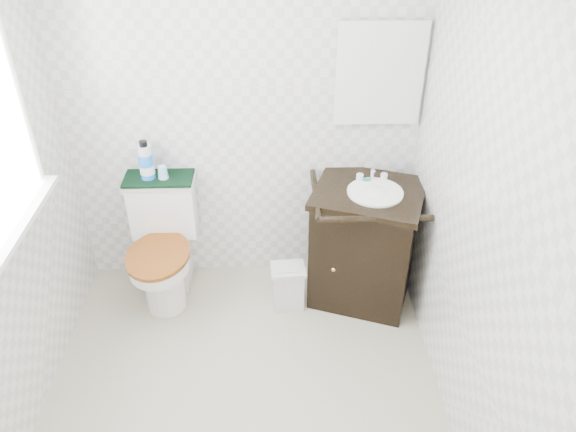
{
  "coord_description": "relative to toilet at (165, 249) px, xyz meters",
  "views": [
    {
      "loc": [
        0.19,
        -1.99,
        2.59
      ],
      "look_at": [
        0.27,
        0.75,
        0.75
      ],
      "focal_mm": 35.0,
      "sensor_mm": 36.0,
      "label": 1
    }
  ],
  "objects": [
    {
      "name": "floor",
      "position": [
        0.54,
        -0.97,
        -0.36
      ],
      "size": [
        2.4,
        2.4,
        0.0
      ],
      "primitive_type": "plane",
      "color": "#A9A388",
      "rests_on": "ground"
    },
    {
      "name": "mouthwash_bottle",
      "position": [
        -0.06,
        0.12,
        0.59
      ],
      "size": [
        0.09,
        0.09,
        0.25
      ],
      "color": "#1C75F0",
      "rests_on": "towel"
    },
    {
      "name": "toilet",
      "position": [
        0.0,
        0.0,
        0.0
      ],
      "size": [
        0.44,
        0.64,
        0.81
      ],
      "color": "white",
      "rests_on": "floor"
    },
    {
      "name": "cup",
      "position": [
        0.04,
        0.11,
        0.51
      ],
      "size": [
        0.06,
        0.06,
        0.08
      ],
      "primitive_type": "cone",
      "color": "#93C9F1",
      "rests_on": "towel"
    },
    {
      "name": "towel",
      "position": [
        0.0,
        0.12,
        0.46
      ],
      "size": [
        0.43,
        0.22,
        0.02
      ],
      "primitive_type": "cube",
      "color": "black",
      "rests_on": "toilet"
    },
    {
      "name": "trash_bin",
      "position": [
        0.81,
        -0.17,
        -0.2
      ],
      "size": [
        0.23,
        0.19,
        0.31
      ],
      "color": "silver",
      "rests_on": "floor"
    },
    {
      "name": "vanity",
      "position": [
        1.3,
        -0.06,
        0.08
      ],
      "size": [
        0.8,
        0.74,
        0.92
      ],
      "color": "black",
      "rests_on": "floor"
    },
    {
      "name": "wall_back",
      "position": [
        0.54,
        0.23,
        0.84
      ],
      "size": [
        2.4,
        0.0,
        2.4
      ],
      "primitive_type": "plane",
      "rotation": [
        1.57,
        0.0,
        0.0
      ],
      "color": "silver",
      "rests_on": "ground"
    },
    {
      "name": "wall_right",
      "position": [
        1.64,
        -0.97,
        0.84
      ],
      "size": [
        0.0,
        2.4,
        2.4
      ],
      "primitive_type": "plane",
      "rotation": [
        1.57,
        0.0,
        -1.57
      ],
      "color": "silver",
      "rests_on": "ground"
    },
    {
      "name": "mirror",
      "position": [
        1.35,
        0.21,
        1.09
      ],
      "size": [
        0.5,
        0.02,
        0.6
      ],
      "primitive_type": "cube",
      "color": "silver",
      "rests_on": "wall_back"
    },
    {
      "name": "soap_bar",
      "position": [
        1.3,
        0.05,
        0.47
      ],
      "size": [
        0.08,
        0.05,
        0.02
      ],
      "primitive_type": "ellipsoid",
      "color": "#177071",
      "rests_on": "vanity"
    }
  ]
}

